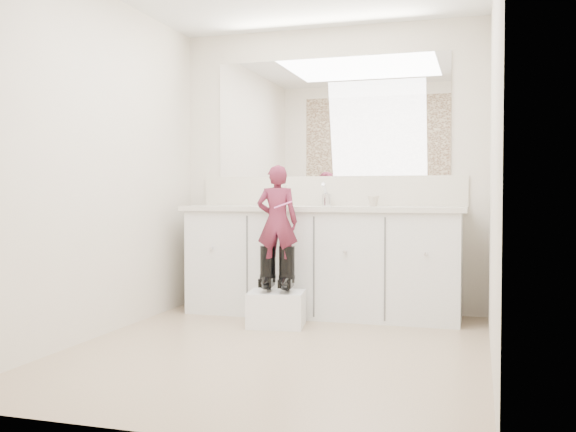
% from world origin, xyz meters
% --- Properties ---
extents(floor, '(3.00, 3.00, 0.00)m').
position_xyz_m(floor, '(0.00, 0.00, 0.00)').
color(floor, '#8F795E').
rests_on(floor, ground).
extents(wall_back, '(2.60, 0.00, 2.60)m').
position_xyz_m(wall_back, '(0.00, 1.50, 1.20)').
color(wall_back, beige).
rests_on(wall_back, floor).
extents(wall_front, '(2.60, 0.00, 2.60)m').
position_xyz_m(wall_front, '(0.00, -1.50, 1.20)').
color(wall_front, beige).
rests_on(wall_front, floor).
extents(wall_left, '(0.00, 3.00, 3.00)m').
position_xyz_m(wall_left, '(-1.30, 0.00, 1.20)').
color(wall_left, beige).
rests_on(wall_left, floor).
extents(wall_right, '(0.00, 3.00, 3.00)m').
position_xyz_m(wall_right, '(1.30, 0.00, 1.20)').
color(wall_right, beige).
rests_on(wall_right, floor).
extents(vanity_cabinet, '(2.20, 0.55, 0.85)m').
position_xyz_m(vanity_cabinet, '(0.00, 1.23, 0.42)').
color(vanity_cabinet, silver).
rests_on(vanity_cabinet, floor).
extents(countertop, '(2.28, 0.58, 0.04)m').
position_xyz_m(countertop, '(0.00, 1.21, 0.87)').
color(countertop, beige).
rests_on(countertop, vanity_cabinet).
extents(backsplash, '(2.28, 0.03, 0.25)m').
position_xyz_m(backsplash, '(0.00, 1.49, 1.02)').
color(backsplash, beige).
rests_on(backsplash, countertop).
extents(mirror, '(2.00, 0.02, 1.00)m').
position_xyz_m(mirror, '(0.00, 1.49, 1.64)').
color(mirror, white).
rests_on(mirror, wall_back).
extents(dot_panel, '(2.00, 0.01, 1.20)m').
position_xyz_m(dot_panel, '(0.00, -1.49, 1.65)').
color(dot_panel, '#472819').
rests_on(dot_panel, wall_front).
extents(faucet, '(0.08, 0.08, 0.10)m').
position_xyz_m(faucet, '(0.00, 1.38, 0.94)').
color(faucet, silver).
rests_on(faucet, countertop).
extents(cup, '(0.10, 0.10, 0.08)m').
position_xyz_m(cup, '(0.41, 1.29, 0.93)').
color(cup, '#C0B09A').
rests_on(cup, countertop).
extents(soap_bottle, '(0.10, 0.10, 0.17)m').
position_xyz_m(soap_bottle, '(-0.32, 1.26, 0.98)').
color(soap_bottle, beige).
rests_on(soap_bottle, countertop).
extents(step_stool, '(0.45, 0.40, 0.26)m').
position_xyz_m(step_stool, '(-0.22, 0.69, 0.13)').
color(step_stool, white).
rests_on(step_stool, floor).
extents(boot_left, '(0.16, 0.24, 0.34)m').
position_xyz_m(boot_left, '(-0.30, 0.71, 0.43)').
color(boot_left, black).
rests_on(boot_left, step_stool).
extents(boot_right, '(0.16, 0.24, 0.34)m').
position_xyz_m(boot_right, '(-0.15, 0.71, 0.43)').
color(boot_right, black).
rests_on(boot_right, step_stool).
extents(toddler, '(0.33, 0.25, 0.84)m').
position_xyz_m(toddler, '(-0.22, 0.71, 0.78)').
color(toddler, '#982F4E').
rests_on(toddler, step_stool).
extents(toothbrush, '(0.14, 0.03, 0.06)m').
position_xyz_m(toothbrush, '(-0.15, 0.63, 0.91)').
color(toothbrush, '#FB61BC').
rests_on(toothbrush, toddler).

